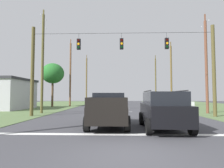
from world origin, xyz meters
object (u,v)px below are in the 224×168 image
object	(u,v)px
suv_black	(163,109)
utility_pole_far_left	(43,60)
pickup_truck	(108,109)
distant_car_crossing_white	(175,103)
utility_pole_distant_left	(86,79)
utility_pole_mid_right	(206,65)
utility_pole_near_left	(156,80)
utility_pole_distant_right	(70,73)
overhead_signal_span	(122,67)
tree_roadside_right	(53,74)
utility_pole_far_right	(171,75)

from	to	relation	value
suv_black	utility_pole_far_left	distance (m)	14.23
pickup_truck	distant_car_crossing_white	xyz separation A→B (m)	(7.87, 13.90, -0.18)
utility_pole_far_left	utility_pole_distant_left	size ratio (longest dim) A/B	0.91
suv_black	distant_car_crossing_white	size ratio (longest dim) A/B	1.11
pickup_truck	utility_pole_mid_right	world-z (taller)	utility_pole_mid_right
utility_pole_near_left	utility_pole_distant_right	xyz separation A→B (m)	(-16.60, -13.38, 0.19)
overhead_signal_span	utility_pole_near_left	bearing A→B (deg)	73.79
overhead_signal_span	utility_pole_distant_right	distance (m)	17.43
tree_roadside_right	suv_black	bearing A→B (deg)	-57.76
suv_black	utility_pole_distant_left	xyz separation A→B (m)	(-10.11, 36.86, 4.69)
utility_pole_mid_right	tree_roadside_right	distance (m)	22.32
utility_pole_mid_right	utility_pole_near_left	bearing A→B (deg)	90.48
utility_pole_mid_right	pickup_truck	bearing A→B (deg)	-138.97
utility_pole_far_right	utility_pole_distant_left	distance (m)	22.00
overhead_signal_span	utility_pole_mid_right	world-z (taller)	utility_pole_mid_right
pickup_truck	distant_car_crossing_white	distance (m)	15.97
suv_black	utility_pole_far_right	bearing A→B (deg)	73.87
suv_black	utility_pole_distant_right	xyz separation A→B (m)	(-10.33, 21.60, 4.52)
overhead_signal_span	tree_roadside_right	world-z (taller)	overhead_signal_span
utility_pole_near_left	utility_pole_far_left	size ratio (longest dim) A/B	1.05
utility_pole_near_left	utility_pole_distant_right	bearing A→B (deg)	-141.13
utility_pole_distant_left	distant_car_crossing_white	bearing A→B (deg)	-55.58
utility_pole_far_right	utility_pole_far_left	size ratio (longest dim) A/B	1.02
distant_car_crossing_white	utility_pole_far_left	size ratio (longest dim) A/B	0.41
utility_pole_near_left	tree_roadside_right	bearing A→B (deg)	-142.71
utility_pole_far_left	utility_pole_near_left	bearing A→B (deg)	57.75
pickup_truck	suv_black	xyz separation A→B (m)	(2.97, -1.07, 0.09)
suv_black	distant_car_crossing_white	world-z (taller)	suv_black
distant_car_crossing_white	utility_pole_far_right	xyz separation A→B (m)	(1.59, 7.46, 4.47)
overhead_signal_span	utility_pole_distant_left	xyz separation A→B (m)	(-8.04, 30.56, 1.46)
utility_pole_near_left	utility_pole_distant_left	bearing A→B (deg)	173.44
pickup_truck	utility_pole_far_left	bearing A→B (deg)	131.92
distant_car_crossing_white	utility_pole_distant_right	size ratio (longest dim) A/B	0.39
utility_pole_distant_right	suv_black	bearing A→B (deg)	-64.44
utility_pole_near_left	utility_pole_distant_right	distance (m)	21.32
pickup_truck	utility_pole_mid_right	distance (m)	13.14
utility_pole_far_right	suv_black	bearing A→B (deg)	-106.13
tree_roadside_right	utility_pole_far_left	bearing A→B (deg)	-76.36
utility_pole_near_left	overhead_signal_span	bearing A→B (deg)	-106.21
tree_roadside_right	utility_pole_mid_right	bearing A→B (deg)	-29.85
utility_pole_far_left	tree_roadside_right	distance (m)	11.72
distant_car_crossing_white	utility_pole_far_right	bearing A→B (deg)	77.97
utility_pole_mid_right	utility_pole_distant_right	world-z (taller)	utility_pole_distant_right
utility_pole_distant_left	tree_roadside_right	distance (m)	16.69
suv_black	pickup_truck	bearing A→B (deg)	160.19
pickup_truck	utility_pole_distant_left	world-z (taller)	utility_pole_distant_left
utility_pole_mid_right	utility_pole_distant_right	size ratio (longest dim) A/B	0.90
utility_pole_far_left	utility_pole_distant_right	xyz separation A→B (m)	(-0.22, 12.58, 0.18)
utility_pole_far_right	overhead_signal_span	bearing A→B (deg)	-117.94
tree_roadside_right	utility_pole_distant_left	bearing A→B (deg)	80.48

